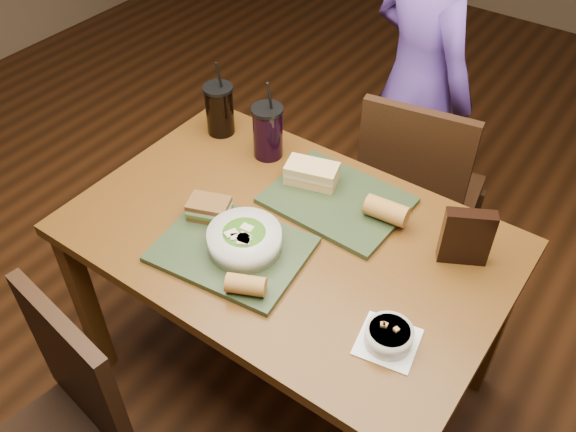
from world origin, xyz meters
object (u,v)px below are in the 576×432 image
object	(u,v)px
chair_far	(418,190)
sandwich_near	(209,209)
baguette_far	(386,211)
chip_bag	(466,237)
tray_near	(232,250)
tray_far	(337,200)
diner	(418,84)
dining_table	(288,254)
baguette_near	(246,285)
cup_berry	(268,132)
soup_bowl	(389,336)
sandwich_far	(312,173)
chair_near	(64,430)
cup_cola	(220,109)
salad_bowl	(244,239)

from	to	relation	value
chair_far	sandwich_near	xyz separation A→B (m)	(-0.36, -0.77, 0.28)
baguette_far	chip_bag	size ratio (longest dim) A/B	0.72
tray_near	tray_far	distance (m)	0.38
diner	chip_bag	bearing A→B (deg)	147.93
dining_table	baguette_near	bearing A→B (deg)	-79.45
cup_berry	tray_far	bearing A→B (deg)	-12.86
dining_table	soup_bowl	bearing A→B (deg)	-21.88
tray_near	sandwich_far	bearing A→B (deg)	86.82
sandwich_near	dining_table	bearing A→B (deg)	21.90
dining_table	chair_far	world-z (taller)	chair_far
chair_near	chip_bag	xyz separation A→B (m)	(0.67, 0.96, 0.34)
chair_far	baguette_near	size ratio (longest dim) A/B	8.66
sandwich_far	cup_cola	world-z (taller)	cup_cola
chip_bag	baguette_near	bearing A→B (deg)	-160.45
chair_near	baguette_far	bearing A→B (deg)	66.75
tray_near	diner	bearing A→B (deg)	88.93
baguette_near	baguette_far	xyz separation A→B (m)	(0.17, 0.47, 0.01)
diner	soup_bowl	distance (m)	1.27
diner	soup_bowl	world-z (taller)	diner
tray_far	salad_bowl	world-z (taller)	salad_bowl
chair_near	tray_near	xyz separation A→B (m)	(0.11, 0.60, 0.26)
baguette_far	sandwich_near	bearing A→B (deg)	-145.87
diner	chip_bag	size ratio (longest dim) A/B	8.44
diner	chip_bag	xyz separation A→B (m)	(0.53, -0.79, 0.08)
diner	chip_bag	distance (m)	0.95
salad_bowl	cup_cola	xyz separation A→B (m)	(-0.45, 0.42, 0.04)
chair_near	cup_cola	world-z (taller)	cup_cola
dining_table	soup_bowl	distance (m)	0.48
chair_far	sandwich_near	bearing A→B (deg)	-115.10
tray_far	soup_bowl	world-z (taller)	soup_bowl
diner	cup_cola	world-z (taller)	diner
chair_near	cup_berry	world-z (taller)	cup_berry
tray_near	soup_bowl	distance (m)	0.52
tray_near	cup_cola	size ratio (longest dim) A/B	1.47
diner	soup_bowl	xyz separation A→B (m)	(0.50, -1.16, 0.02)
sandwich_near	sandwich_far	bearing A→B (deg)	62.90
tray_far	baguette_far	distance (m)	0.17
baguette_far	chip_bag	distance (m)	0.25
chair_near	tray_far	world-z (taller)	chair_near
tray_near	cup_berry	distance (m)	0.48
chair_far	baguette_near	world-z (taller)	chair_far
salad_bowl	baguette_near	xyz separation A→B (m)	(0.10, -0.13, -0.01)
cup_berry	chair_near	bearing A→B (deg)	-85.50
cup_cola	chip_bag	world-z (taller)	cup_cola
dining_table	cup_cola	bearing A→B (deg)	150.15
cup_cola	chair_far	bearing A→B (deg)	31.31
chair_far	cup_berry	bearing A→B (deg)	-136.10
chair_near	chair_far	world-z (taller)	chair_far
tray_near	sandwich_near	bearing A→B (deg)	154.90
soup_bowl	sandwich_far	xyz separation A→B (m)	(-0.50, 0.40, 0.02)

